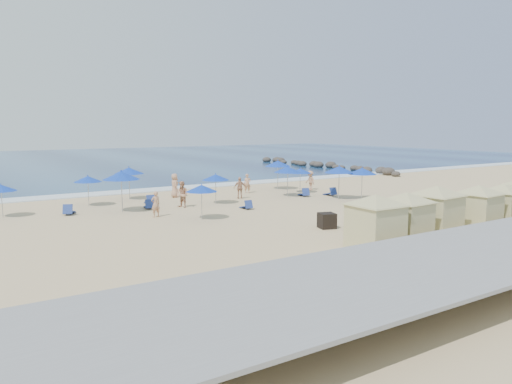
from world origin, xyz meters
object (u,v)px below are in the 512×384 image
(umbrella_0, at_px, (1,188))
(beachgoer_1, at_px, (182,194))
(umbrella_6, at_px, (288,169))
(cabana_1, at_px, (406,211))
(umbrella_9, at_px, (300,171))
(beachgoer_3, at_px, (310,180))
(cabana_4, at_px, (503,199))
(beachgoer_2, at_px, (240,188))
(cabana_0, at_px, (376,215))
(umbrella_2, at_px, (88,179))
(trash_bin, at_px, (327,221))
(umbrella_10, at_px, (362,171))
(umbrella_3, at_px, (202,188))
(umbrella_5, at_px, (216,177))
(rock_jetty, at_px, (323,165))
(umbrella_8, at_px, (278,164))
(umbrella_1, at_px, (121,176))
(beachgoer_5, at_px, (247,183))
(cabana_2, at_px, (436,204))
(umbrella_7, at_px, (339,170))
(cabana_3, at_px, (478,201))
(umbrella_4, at_px, (129,171))
(beachgoer_4, at_px, (175,185))
(beachgoer_0, at_px, (156,204))

(umbrella_0, xyz_separation_m, beachgoer_1, (10.78, -2.67, -0.91))
(umbrella_6, bearing_deg, cabana_1, -106.23)
(umbrella_9, relative_size, beachgoer_3, 1.27)
(cabana_4, height_order, umbrella_9, cabana_4)
(beachgoer_2, xyz_separation_m, beachgoer_3, (7.84, 1.10, 0.01))
(cabana_0, distance_m, umbrella_2, 20.95)
(trash_bin, distance_m, umbrella_10, 11.58)
(umbrella_0, height_order, umbrella_10, umbrella_10)
(beachgoer_2, bearing_deg, umbrella_3, 69.95)
(trash_bin, bearing_deg, cabana_0, -88.31)
(umbrella_5, relative_size, umbrella_9, 1.04)
(cabana_1, bearing_deg, rock_jetty, 54.55)
(umbrella_8, relative_size, beachgoer_2, 1.58)
(cabana_0, distance_m, umbrella_9, 19.10)
(umbrella_5, bearing_deg, umbrella_1, 176.79)
(umbrella_10, distance_m, beachgoer_5, 9.55)
(cabana_2, height_order, umbrella_7, cabana_2)
(umbrella_9, bearing_deg, umbrella_10, -74.06)
(cabana_3, xyz_separation_m, umbrella_6, (-1.18, 15.57, 0.64))
(umbrella_2, height_order, beachgoer_5, umbrella_2)
(umbrella_3, height_order, umbrella_9, umbrella_3)
(cabana_3, relative_size, umbrella_1, 1.54)
(cabana_4, bearing_deg, umbrella_1, 136.69)
(beachgoer_2, bearing_deg, beachgoer_1, 40.58)
(rock_jetty, xyz_separation_m, umbrella_0, (-39.91, -16.48, 1.45))
(cabana_3, distance_m, umbrella_4, 24.15)
(rock_jetty, distance_m, umbrella_6, 27.58)
(umbrella_5, bearing_deg, umbrella_9, 8.93)
(umbrella_0, relative_size, umbrella_6, 0.84)
(umbrella_1, relative_size, umbrella_4, 1.08)
(umbrella_3, bearing_deg, beachgoer_5, 44.73)
(beachgoer_1, relative_size, beachgoer_2, 1.09)
(umbrella_3, relative_size, beachgoer_4, 1.16)
(cabana_1, relative_size, beachgoer_0, 2.65)
(cabana_1, bearing_deg, umbrella_8, 71.63)
(trash_bin, xyz_separation_m, umbrella_5, (-0.99, 10.81, 1.50))
(umbrella_3, relative_size, umbrella_4, 0.86)
(rock_jetty, bearing_deg, umbrella_3, -141.56)
(cabana_4, relative_size, umbrella_6, 1.63)
(beachgoer_3, bearing_deg, umbrella_0, -89.85)
(cabana_4, relative_size, umbrella_4, 1.60)
(umbrella_1, bearing_deg, umbrella_9, 3.69)
(umbrella_4, bearing_deg, umbrella_2, -157.42)
(umbrella_4, relative_size, umbrella_7, 0.97)
(umbrella_5, bearing_deg, beachgoer_4, 103.13)
(trash_bin, xyz_separation_m, umbrella_4, (-5.45, 16.24, 1.78))
(trash_bin, bearing_deg, beachgoer_1, 125.23)
(trash_bin, xyz_separation_m, umbrella_8, (7.49, 15.03, 1.85))
(trash_bin, bearing_deg, cabana_1, -61.35)
(cabana_2, bearing_deg, umbrella_7, 70.10)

